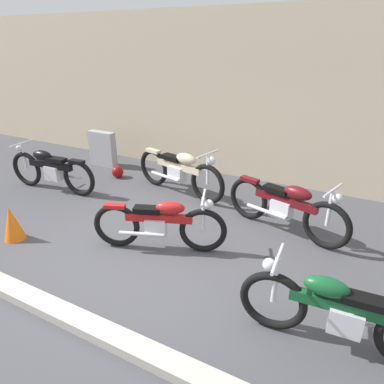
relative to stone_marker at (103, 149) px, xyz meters
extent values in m
plane|color=#47474C|center=(3.15, -2.94, -0.43)|extent=(40.00, 40.00, 0.00)
cube|color=beige|center=(3.15, 1.00, 1.33)|extent=(18.00, 0.30, 3.52)
cube|color=#B7B2A8|center=(3.15, -4.24, -0.37)|extent=(18.00, 0.24, 0.12)
cube|color=#9E9EA3|center=(0.00, 0.00, 0.00)|extent=(0.71, 0.20, 0.86)
sphere|color=maroon|center=(0.84, -0.49, -0.30)|extent=(0.27, 0.27, 0.27)
cone|color=orange|center=(1.12, -3.37, -0.16)|extent=(0.32, 0.32, 0.55)
torus|color=black|center=(3.24, -0.77, -0.04)|extent=(0.79, 0.26, 0.79)
torus|color=black|center=(1.82, -0.46, -0.04)|extent=(0.79, 0.26, 0.79)
cube|color=silver|center=(2.47, -0.60, -0.02)|extent=(0.38, 0.28, 0.30)
cube|color=beige|center=(2.53, -0.61, 0.16)|extent=(1.10, 0.34, 0.13)
ellipsoid|color=beige|center=(2.71, -0.65, 0.35)|extent=(0.51, 0.31, 0.22)
cube|color=black|center=(2.34, -0.57, 0.30)|extent=(0.46, 0.28, 0.09)
cube|color=beige|center=(1.82, -0.46, 0.33)|extent=(0.36, 0.20, 0.06)
cylinder|color=silver|center=(3.24, -0.77, 0.26)|extent=(0.06, 0.06, 0.59)
cylinder|color=silver|center=(3.24, -0.77, 0.55)|extent=(0.17, 0.62, 0.04)
sphere|color=silver|center=(3.32, -0.78, 0.45)|extent=(0.15, 0.15, 0.15)
cylinder|color=silver|center=(2.24, -0.68, -0.09)|extent=(0.75, 0.22, 0.06)
torus|color=black|center=(-0.55, -1.76, -0.06)|extent=(0.75, 0.16, 0.75)
torus|color=black|center=(0.83, -1.64, -0.06)|extent=(0.75, 0.16, 0.75)
cube|color=silver|center=(0.19, -1.70, -0.04)|extent=(0.34, 0.23, 0.29)
cube|color=black|center=(0.14, -1.70, 0.13)|extent=(1.05, 0.20, 0.12)
ellipsoid|color=black|center=(-0.04, -1.72, 0.31)|extent=(0.47, 0.24, 0.20)
cube|color=black|center=(0.32, -1.69, 0.26)|extent=(0.42, 0.22, 0.08)
cube|color=black|center=(0.83, -1.64, 0.29)|extent=(0.34, 0.15, 0.06)
cylinder|color=silver|center=(-0.55, -1.76, 0.22)|extent=(0.06, 0.06, 0.56)
cylinder|color=silver|center=(-0.55, -1.76, 0.50)|extent=(0.09, 0.59, 0.04)
sphere|color=silver|center=(-0.63, -1.77, 0.40)|extent=(0.14, 0.14, 0.14)
cylinder|color=silver|center=(0.38, -1.56, -0.11)|extent=(0.72, 0.12, 0.06)
torus|color=black|center=(5.46, -1.36, -0.06)|extent=(0.75, 0.29, 0.75)
torus|color=black|center=(4.12, -0.99, -0.06)|extent=(0.75, 0.29, 0.75)
cube|color=silver|center=(4.74, -1.16, -0.03)|extent=(0.37, 0.29, 0.29)
cube|color=#590F14|center=(4.79, -1.17, 0.13)|extent=(1.04, 0.38, 0.12)
ellipsoid|color=#590F14|center=(4.97, -1.22, 0.31)|extent=(0.49, 0.32, 0.21)
cube|color=black|center=(4.61, -1.12, 0.26)|extent=(0.44, 0.29, 0.08)
cube|color=#590F14|center=(4.12, -0.99, 0.29)|extent=(0.35, 0.21, 0.06)
cylinder|color=silver|center=(5.46, -1.36, 0.23)|extent=(0.06, 0.06, 0.56)
cylinder|color=silver|center=(5.46, -1.36, 0.51)|extent=(0.19, 0.58, 0.04)
sphere|color=silver|center=(5.54, -1.38, 0.41)|extent=(0.14, 0.14, 0.14)
cylinder|color=silver|center=(4.51, -1.22, -0.11)|extent=(0.71, 0.25, 0.06)
torus|color=black|center=(3.90, -2.30, -0.08)|extent=(0.68, 0.33, 0.70)
torus|color=black|center=(2.70, -2.77, -0.08)|extent=(0.68, 0.33, 0.70)
cube|color=silver|center=(3.25, -2.55, -0.06)|extent=(0.35, 0.29, 0.27)
cube|color=#B21919|center=(3.30, -2.53, 0.09)|extent=(0.95, 0.44, 0.11)
ellipsoid|color=#B21919|center=(3.46, -2.47, 0.26)|extent=(0.46, 0.33, 0.19)
cube|color=black|center=(3.14, -2.60, 0.21)|extent=(0.42, 0.30, 0.08)
cube|color=#B21919|center=(2.70, -2.77, 0.24)|extent=(0.33, 0.22, 0.06)
cylinder|color=silver|center=(3.90, -2.30, 0.18)|extent=(0.05, 0.05, 0.52)
cylinder|color=silver|center=(3.90, -2.30, 0.44)|extent=(0.23, 0.53, 0.03)
sphere|color=silver|center=(3.97, -2.27, 0.35)|extent=(0.13, 0.13, 0.13)
cylinder|color=silver|center=(3.12, -2.73, -0.13)|extent=(0.64, 0.30, 0.06)
torus|color=black|center=(5.19, -3.28, -0.08)|extent=(0.71, 0.13, 0.71)
cube|color=silver|center=(5.90, -3.23, -0.06)|extent=(0.32, 0.21, 0.27)
cube|color=#145128|center=(5.85, -3.24, 0.10)|extent=(1.00, 0.16, 0.12)
ellipsoid|color=#145128|center=(5.67, -3.25, 0.27)|extent=(0.44, 0.22, 0.19)
cube|color=black|center=(6.02, -3.22, 0.22)|extent=(0.40, 0.20, 0.08)
cylinder|color=silver|center=(5.19, -3.28, 0.19)|extent=(0.05, 0.05, 0.53)
cylinder|color=silver|center=(5.19, -3.28, 0.46)|extent=(0.07, 0.56, 0.03)
sphere|color=silver|center=(5.12, -3.28, 0.36)|extent=(0.14, 0.14, 0.14)
cylinder|color=silver|center=(6.08, -3.10, -0.12)|extent=(0.68, 0.10, 0.06)
camera|label=1|loc=(5.76, -6.17, 2.42)|focal=31.93mm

